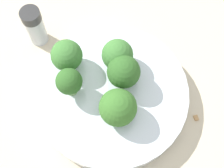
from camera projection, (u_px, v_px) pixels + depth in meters
The scene contains 9 objects.
ground_plane at pixel (112, 98), 0.49m from camera, with size 3.00×3.00×0.00m, color beige.
bowl at pixel (112, 95), 0.48m from camera, with size 0.23×0.23×0.03m, color silver.
broccoli_floret_0 at pixel (124, 73), 0.44m from camera, with size 0.05×0.05×0.05m.
broccoli_floret_1 at pixel (118, 108), 0.42m from camera, with size 0.05×0.05×0.05m.
broccoli_floret_2 at pixel (117, 55), 0.45m from camera, with size 0.05×0.05×0.05m.
broccoli_floret_3 at pixel (67, 56), 0.45m from camera, with size 0.05×0.05×0.05m.
broccoli_floret_4 at pixel (69, 82), 0.43m from camera, with size 0.04×0.04×0.05m.
pepper_shaker at pixel (35, 26), 0.50m from camera, with size 0.03×0.03×0.08m.
almond_crumb_2 at pixel (196, 118), 0.47m from camera, with size 0.01×0.01×0.01m, color #AD7F4C.
Camera 1 is at (-0.12, -0.12, 0.46)m, focal length 50.00 mm.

